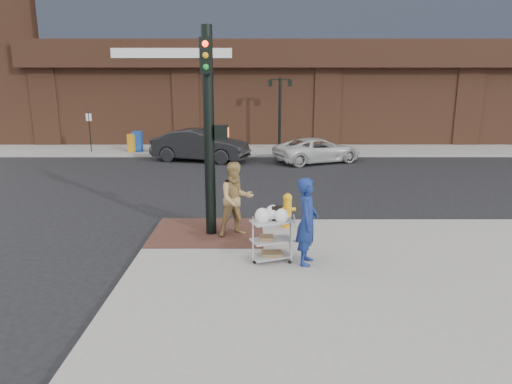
{
  "coord_description": "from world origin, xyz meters",
  "views": [
    {
      "loc": [
        0.61,
        -10.17,
        3.84
      ],
      "look_at": [
        0.63,
        0.7,
        1.25
      ],
      "focal_mm": 32.0,
      "sensor_mm": 36.0,
      "label": 1
    }
  ],
  "objects_px": {
    "lamp_post": "(280,106)",
    "utility_cart": "(272,236)",
    "pedestrian_tan": "(236,199)",
    "minivan_white": "(318,150)",
    "woman_blue": "(307,221)",
    "fire_hydrant": "(287,210)",
    "traffic_signal_pole": "(210,127)",
    "sedan_dark": "(200,145)"
  },
  "relations": [
    {
      "from": "minivan_white",
      "to": "fire_hydrant",
      "type": "relative_size",
      "value": 4.82
    },
    {
      "from": "lamp_post",
      "to": "fire_hydrant",
      "type": "xyz_separation_m",
      "value": [
        -0.54,
        -14.65,
        -2.0
      ]
    },
    {
      "from": "woman_blue",
      "to": "pedestrian_tan",
      "type": "xyz_separation_m",
      "value": [
        -1.55,
        1.83,
        0.0
      ]
    },
    {
      "from": "fire_hydrant",
      "to": "woman_blue",
      "type": "bearing_deg",
      "value": -84.81
    },
    {
      "from": "sedan_dark",
      "to": "fire_hydrant",
      "type": "height_order",
      "value": "sedan_dark"
    },
    {
      "from": "lamp_post",
      "to": "traffic_signal_pole",
      "type": "height_order",
      "value": "traffic_signal_pole"
    },
    {
      "from": "sedan_dark",
      "to": "minivan_white",
      "type": "xyz_separation_m",
      "value": [
        5.87,
        -0.4,
        -0.19
      ]
    },
    {
      "from": "traffic_signal_pole",
      "to": "fire_hydrant",
      "type": "bearing_deg",
      "value": 16.52
    },
    {
      "from": "minivan_white",
      "to": "fire_hydrant",
      "type": "distance_m",
      "value": 11.23
    },
    {
      "from": "pedestrian_tan",
      "to": "traffic_signal_pole",
      "type": "bearing_deg",
      "value": 147.75
    },
    {
      "from": "traffic_signal_pole",
      "to": "fire_hydrant",
      "type": "xyz_separation_m",
      "value": [
        1.93,
        0.57,
        -2.22
      ]
    },
    {
      "from": "lamp_post",
      "to": "utility_cart",
      "type": "distance_m",
      "value": 17.15
    },
    {
      "from": "traffic_signal_pole",
      "to": "pedestrian_tan",
      "type": "bearing_deg",
      "value": -8.91
    },
    {
      "from": "lamp_post",
      "to": "pedestrian_tan",
      "type": "distance_m",
      "value": 15.51
    },
    {
      "from": "utility_cart",
      "to": "sedan_dark",
      "type": "bearing_deg",
      "value": 102.82
    },
    {
      "from": "minivan_white",
      "to": "sedan_dark",
      "type": "bearing_deg",
      "value": 62.3
    },
    {
      "from": "sedan_dark",
      "to": "lamp_post",
      "type": "bearing_deg",
      "value": -36.69
    },
    {
      "from": "fire_hydrant",
      "to": "traffic_signal_pole",
      "type": "bearing_deg",
      "value": -163.48
    },
    {
      "from": "traffic_signal_pole",
      "to": "woman_blue",
      "type": "bearing_deg",
      "value": -41.78
    },
    {
      "from": "woman_blue",
      "to": "lamp_post",
      "type": "bearing_deg",
      "value": 12.47
    },
    {
      "from": "fire_hydrant",
      "to": "minivan_white",
      "type": "bearing_deg",
      "value": 78.42
    },
    {
      "from": "traffic_signal_pole",
      "to": "woman_blue",
      "type": "xyz_separation_m",
      "value": [
        2.16,
        -1.93,
        -1.76
      ]
    },
    {
      "from": "pedestrian_tan",
      "to": "minivan_white",
      "type": "bearing_deg",
      "value": 49.63
    },
    {
      "from": "lamp_post",
      "to": "fire_hydrant",
      "type": "distance_m",
      "value": 14.8
    },
    {
      "from": "lamp_post",
      "to": "sedan_dark",
      "type": "bearing_deg",
      "value": -142.0
    },
    {
      "from": "pedestrian_tan",
      "to": "utility_cart",
      "type": "xyz_separation_m",
      "value": [
        0.83,
        -1.68,
        -0.38
      ]
    },
    {
      "from": "lamp_post",
      "to": "traffic_signal_pole",
      "type": "distance_m",
      "value": 15.43
    },
    {
      "from": "woman_blue",
      "to": "sedan_dark",
      "type": "distance_m",
      "value": 14.43
    },
    {
      "from": "woman_blue",
      "to": "utility_cart",
      "type": "relative_size",
      "value": 1.54
    },
    {
      "from": "woman_blue",
      "to": "pedestrian_tan",
      "type": "relative_size",
      "value": 1.0
    },
    {
      "from": "pedestrian_tan",
      "to": "fire_hydrant",
      "type": "bearing_deg",
      "value": 3.56
    },
    {
      "from": "pedestrian_tan",
      "to": "utility_cart",
      "type": "relative_size",
      "value": 1.54
    },
    {
      "from": "pedestrian_tan",
      "to": "sedan_dark",
      "type": "relative_size",
      "value": 0.38
    },
    {
      "from": "traffic_signal_pole",
      "to": "utility_cart",
      "type": "height_order",
      "value": "traffic_signal_pole"
    },
    {
      "from": "lamp_post",
      "to": "sedan_dark",
      "type": "relative_size",
      "value": 0.82
    },
    {
      "from": "lamp_post",
      "to": "traffic_signal_pole",
      "type": "bearing_deg",
      "value": -99.24
    },
    {
      "from": "lamp_post",
      "to": "minivan_white",
      "type": "height_order",
      "value": "lamp_post"
    },
    {
      "from": "traffic_signal_pole",
      "to": "sedan_dark",
      "type": "height_order",
      "value": "traffic_signal_pole"
    },
    {
      "from": "sedan_dark",
      "to": "utility_cart",
      "type": "bearing_deg",
      "value": -151.87
    },
    {
      "from": "sedan_dark",
      "to": "minivan_white",
      "type": "distance_m",
      "value": 5.89
    },
    {
      "from": "lamp_post",
      "to": "woman_blue",
      "type": "distance_m",
      "value": 17.23
    },
    {
      "from": "woman_blue",
      "to": "fire_hydrant",
      "type": "bearing_deg",
      "value": 18.72
    }
  ]
}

